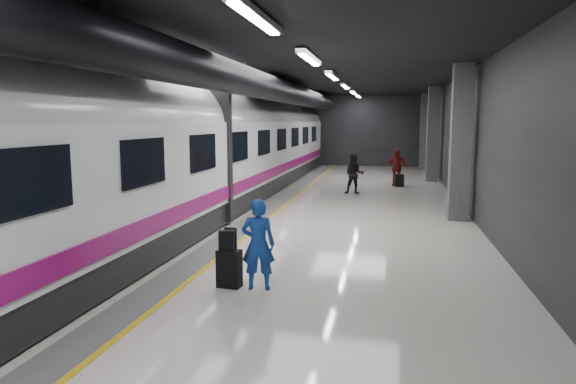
{
  "coord_description": "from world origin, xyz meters",
  "views": [
    {
      "loc": [
        2.57,
        -13.54,
        2.89
      ],
      "look_at": [
        0.14,
        -1.38,
        1.17
      ],
      "focal_mm": 32.0,
      "sensor_mm": 36.0,
      "label": 1
    }
  ],
  "objects": [
    {
      "name": "ground",
      "position": [
        0.0,
        0.0,
        0.0
      ],
      "size": [
        40.0,
        40.0,
        0.0
      ],
      "primitive_type": "plane",
      "color": "white",
      "rests_on": "ground"
    },
    {
      "name": "platform_hall",
      "position": [
        -0.29,
        0.96,
        3.54
      ],
      "size": [
        10.02,
        40.02,
        4.51
      ],
      "color": "black",
      "rests_on": "ground"
    },
    {
      "name": "traveler_far_b",
      "position": [
        2.86,
        9.8,
        0.82
      ],
      "size": [
        0.99,
        0.46,
        1.64
      ],
      "primitive_type": "imported",
      "rotation": [
        0.0,
        0.0,
        -0.06
      ],
      "color": "maroon",
      "rests_on": "ground"
    },
    {
      "name": "suitcase_far",
      "position": [
        3.0,
        9.54,
        0.28
      ],
      "size": [
        0.42,
        0.31,
        0.55
      ],
      "primitive_type": "cube",
      "rotation": [
        0.0,
        0.0,
        0.2
      ],
      "color": "black",
      "rests_on": "ground"
    },
    {
      "name": "traveler_main",
      "position": [
        0.39,
        -5.24,
        0.79
      ],
      "size": [
        0.62,
        0.45,
        1.59
      ],
      "primitive_type": "imported",
      "rotation": [
        0.0,
        0.0,
        3.27
      ],
      "color": "#174FAE",
      "rests_on": "ground"
    },
    {
      "name": "traveler_far_a",
      "position": [
        1.19,
        6.88,
        0.79
      ],
      "size": [
        0.79,
        0.63,
        1.59
      ],
      "primitive_type": "imported",
      "rotation": [
        0.0,
        0.0,
        0.03
      ],
      "color": "black",
      "rests_on": "ground"
    },
    {
      "name": "train",
      "position": [
        -3.25,
        -0.0,
        2.07
      ],
      "size": [
        3.05,
        38.0,
        4.05
      ],
      "color": "black",
      "rests_on": "ground"
    },
    {
      "name": "shoulder_bag",
      "position": [
        -0.16,
        -5.26,
        0.84
      ],
      "size": [
        0.28,
        0.18,
        0.35
      ],
      "primitive_type": "cube",
      "rotation": [
        0.0,
        0.0,
        0.13
      ],
      "color": "black",
      "rests_on": "suitcase_main"
    },
    {
      "name": "suitcase_main",
      "position": [
        -0.13,
        -5.23,
        0.33
      ],
      "size": [
        0.43,
        0.3,
        0.66
      ],
      "primitive_type": "cube",
      "rotation": [
        0.0,
        0.0,
        -0.12
      ],
      "color": "black",
      "rests_on": "ground"
    }
  ]
}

